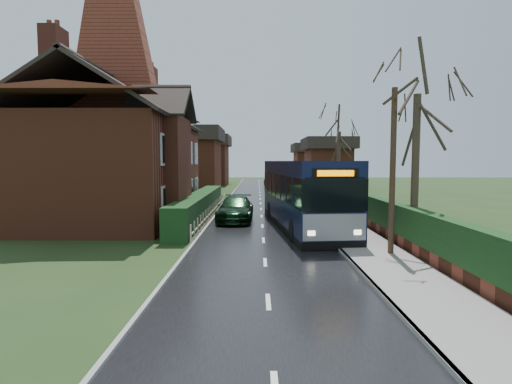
{
  "coord_description": "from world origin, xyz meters",
  "views": [
    {
      "loc": [
        -0.28,
        -19.98,
        3.62
      ],
      "look_at": [
        -0.36,
        3.59,
        1.8
      ],
      "focal_mm": 28.0,
      "sensor_mm": 36.0,
      "label": 1
    }
  ],
  "objects_px": {
    "bus": "(303,195)",
    "car_silver": "(239,207)",
    "bus_stop_sign": "(337,194)",
    "car_green": "(236,209)",
    "brick_house": "(121,149)",
    "telegraph_pole": "(393,172)"
  },
  "relations": [
    {
      "from": "brick_house",
      "to": "bus",
      "type": "distance_m",
      "value": 11.64
    },
    {
      "from": "bus",
      "to": "bus_stop_sign",
      "type": "bearing_deg",
      "value": -18.02
    },
    {
      "from": "car_green",
      "to": "bus_stop_sign",
      "type": "distance_m",
      "value": 6.3
    },
    {
      "from": "brick_house",
      "to": "bus",
      "type": "bearing_deg",
      "value": -15.55
    },
    {
      "from": "bus",
      "to": "car_silver",
      "type": "height_order",
      "value": "bus"
    },
    {
      "from": "bus",
      "to": "car_silver",
      "type": "xyz_separation_m",
      "value": [
        -3.7,
        4.2,
        -1.2
      ]
    },
    {
      "from": "bus",
      "to": "bus_stop_sign",
      "type": "height_order",
      "value": "bus"
    },
    {
      "from": "bus_stop_sign",
      "to": "car_green",
      "type": "bearing_deg",
      "value": 158.76
    },
    {
      "from": "brick_house",
      "to": "telegraph_pole",
      "type": "height_order",
      "value": "brick_house"
    },
    {
      "from": "car_silver",
      "to": "car_green",
      "type": "height_order",
      "value": "car_green"
    },
    {
      "from": "bus",
      "to": "telegraph_pole",
      "type": "height_order",
      "value": "telegraph_pole"
    },
    {
      "from": "car_green",
      "to": "telegraph_pole",
      "type": "relative_size",
      "value": 0.8
    },
    {
      "from": "car_green",
      "to": "bus",
      "type": "bearing_deg",
      "value": -29.6
    },
    {
      "from": "car_green",
      "to": "telegraph_pole",
      "type": "xyz_separation_m",
      "value": [
        6.4,
        -9.0,
        2.47
      ]
    },
    {
      "from": "car_silver",
      "to": "telegraph_pole",
      "type": "bearing_deg",
      "value": -50.44
    },
    {
      "from": "car_silver",
      "to": "telegraph_pole",
      "type": "distance_m",
      "value": 12.89
    },
    {
      "from": "bus_stop_sign",
      "to": "telegraph_pole",
      "type": "height_order",
      "value": "telegraph_pole"
    },
    {
      "from": "car_silver",
      "to": "car_green",
      "type": "distance_m",
      "value": 1.94
    },
    {
      "from": "car_silver",
      "to": "telegraph_pole",
      "type": "relative_size",
      "value": 0.56
    },
    {
      "from": "bus",
      "to": "car_green",
      "type": "xyz_separation_m",
      "value": [
        -3.8,
        2.27,
        -1.07
      ]
    },
    {
      "from": "car_silver",
      "to": "bus_stop_sign",
      "type": "bearing_deg",
      "value": -30.22
    },
    {
      "from": "telegraph_pole",
      "to": "car_green",
      "type": "bearing_deg",
      "value": 134.45
    }
  ]
}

